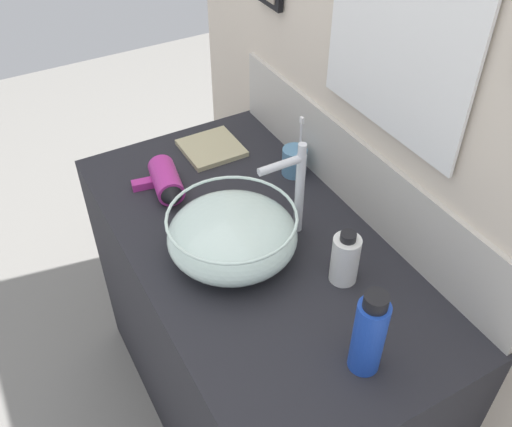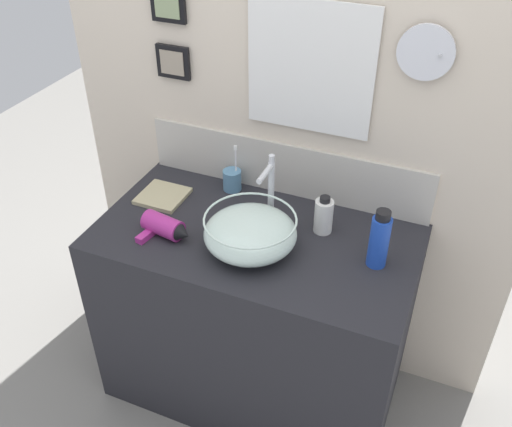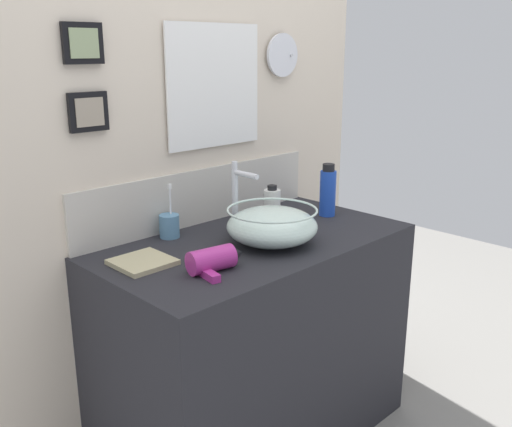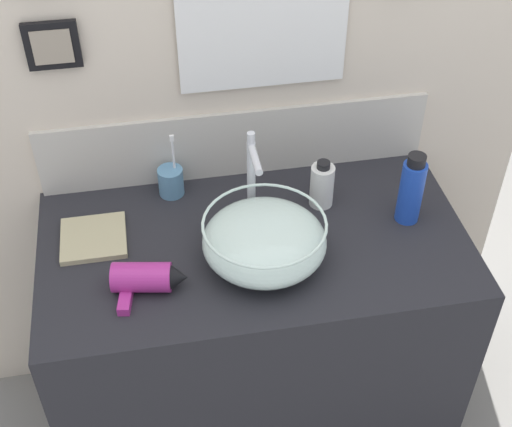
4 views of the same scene
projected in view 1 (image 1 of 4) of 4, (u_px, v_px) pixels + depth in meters
ground_plane at (255, 410)px, 2.04m from camera, size 6.00×6.00×0.00m
vanity_counter at (255, 339)px, 1.77m from camera, size 1.17×0.63×0.84m
back_panel at (378, 89)px, 1.38m from camera, size 1.82×0.09×2.38m
glass_bowl_sink at (232, 235)px, 1.41m from camera, size 0.32×0.32×0.13m
faucet at (295, 184)px, 1.42m from camera, size 0.02×0.13×0.27m
hair_drier at (166, 183)px, 1.62m from camera, size 0.20×0.14×0.08m
toothbrush_cup at (294, 161)px, 1.69m from camera, size 0.07×0.07×0.20m
lotion_bottle at (345, 259)px, 1.35m from camera, size 0.07×0.07×0.15m
shampoo_bottle at (369, 334)px, 1.14m from camera, size 0.07×0.07×0.22m
hand_towel at (211, 148)px, 1.80m from camera, size 0.18×0.18×0.02m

